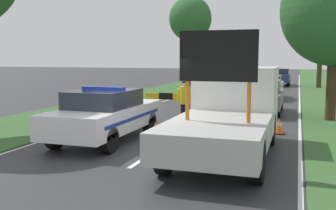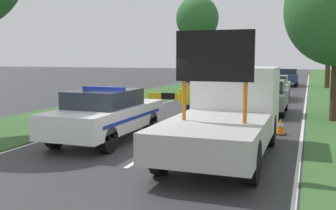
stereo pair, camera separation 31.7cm
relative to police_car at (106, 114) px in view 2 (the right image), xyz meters
The scene contains 16 objects.
ground_plane 2.55m from the police_car, 37.27° to the right, with size 160.00×160.00×0.00m, color #333335.
lane_markings 16.77m from the police_car, 83.41° to the left, with size 7.59×65.28×0.01m.
grass_verge_left 19.00m from the police_car, 102.49° to the left, with size 4.37×120.00×0.03m.
police_car is the anchor object (origin of this frame).
work_truck 3.86m from the police_car, ahead, with size 2.23×5.96×3.13m.
road_barrier 3.79m from the police_car, 64.48° to the left, with size 3.35×0.08×1.19m.
police_officer 3.42m from the police_car, 60.61° to the left, with size 0.61×0.39×1.71m.
pedestrian_civilian 3.70m from the police_car, 47.59° to the left, with size 0.63×0.40×1.76m.
traffic_cone_near_police 5.71m from the police_car, 28.68° to the left, with size 0.39×0.39×0.54m.
traffic_cone_centre_front 1.63m from the police_car, ahead, with size 0.45×0.45×0.63m.
queued_car_suv_grey 8.60m from the police_car, 62.25° to the left, with size 1.77×4.07×1.53m.
queued_car_sedan_silver 14.75m from the police_car, 75.28° to the left, with size 1.80×3.91×1.45m.
queued_car_wagon_maroon 20.04m from the police_car, 89.80° to the left, with size 1.77×4.09×1.63m.
queued_car_hatch_blue 26.70m from the police_car, 81.63° to the left, with size 1.90×4.37×1.54m.
roadside_tree_near_left 22.93m from the police_car, 98.60° to the left, with size 3.61×3.61×7.70m.
roadside_tree_near_right 25.75m from the police_car, 73.54° to the left, with size 3.97×3.97×7.51m.
Camera 2 is at (3.92, -9.10, 2.53)m, focal length 42.00 mm.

